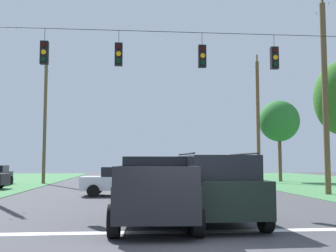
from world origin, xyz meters
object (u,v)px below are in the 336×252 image
(overhead_signal_span, at_px, (160,100))
(pickup_truck, at_px, (155,191))
(suv_black, at_px, (214,187))
(utility_pole_far_right, at_px, (258,120))
(tree_roadside_left, at_px, (279,121))
(utility_pole_mid_right, at_px, (325,95))
(distant_car_crossing_white, at_px, (122,181))
(utility_pole_far_left, at_px, (45,114))

(overhead_signal_span, xyz_separation_m, pickup_truck, (-0.48, -4.89, -3.36))
(suv_black, relative_size, utility_pole_far_right, 0.43)
(suv_black, bearing_deg, pickup_truck, -175.43)
(utility_pole_far_right, bearing_deg, suv_black, -110.58)
(tree_roadside_left, bearing_deg, suv_black, -114.44)
(pickup_truck, relative_size, tree_roadside_left, 0.75)
(suv_black, bearing_deg, utility_pole_mid_right, 49.56)
(distant_car_crossing_white, relative_size, utility_pole_far_left, 0.38)
(pickup_truck, height_order, suv_black, suv_black)
(overhead_signal_span, relative_size, distant_car_crossing_white, 4.06)
(tree_roadside_left, bearing_deg, utility_pole_far_left, -175.29)
(overhead_signal_span, bearing_deg, suv_black, -75.19)
(utility_pole_mid_right, height_order, utility_pole_far_left, utility_pole_far_left)
(overhead_signal_span, bearing_deg, utility_pole_mid_right, 27.58)
(utility_pole_far_left, relative_size, tree_roadside_left, 1.55)
(distant_car_crossing_white, xyz_separation_m, tree_roadside_left, (13.89, 13.99, 4.68))
(utility_pole_mid_right, bearing_deg, tree_roadside_left, 79.49)
(overhead_signal_span, relative_size, utility_pole_mid_right, 1.55)
(distant_car_crossing_white, height_order, utility_pole_far_right, utility_pole_far_right)
(suv_black, height_order, distant_car_crossing_white, suv_black)
(utility_pole_mid_right, distance_m, utility_pole_far_left, 21.94)
(distant_car_crossing_white, height_order, utility_pole_far_left, utility_pole_far_left)
(distant_car_crossing_white, distance_m, utility_pole_mid_right, 12.18)
(utility_pole_far_right, bearing_deg, utility_pole_far_left, -177.90)
(overhead_signal_span, xyz_separation_m, distant_car_crossing_white, (-1.66, 5.43, -3.54))
(overhead_signal_span, xyz_separation_m, utility_pole_far_left, (-8.30, 17.72, 1.36))
(utility_pole_mid_right, bearing_deg, distant_car_crossing_white, 177.79)
(suv_black, xyz_separation_m, distant_car_crossing_white, (-2.91, 10.18, -0.27))
(distant_car_crossing_white, xyz_separation_m, utility_pole_mid_right, (11.22, -0.43, 4.72))
(pickup_truck, height_order, utility_pole_far_left, utility_pole_far_left)
(distant_car_crossing_white, bearing_deg, utility_pole_mid_right, -2.21)
(overhead_signal_span, height_order, suv_black, overhead_signal_span)
(pickup_truck, bearing_deg, utility_pole_mid_right, 44.54)
(pickup_truck, xyz_separation_m, distant_car_crossing_white, (-1.17, 10.32, -0.18))
(tree_roadside_left, bearing_deg, distant_car_crossing_white, -134.81)
(pickup_truck, distance_m, suv_black, 1.75)
(suv_black, height_order, utility_pole_far_right, utility_pole_far_right)
(utility_pole_mid_right, xyz_separation_m, tree_roadside_left, (2.67, 14.42, -0.03))
(suv_black, relative_size, utility_pole_mid_right, 0.43)
(distant_car_crossing_white, bearing_deg, overhead_signal_span, -73.03)
(overhead_signal_span, bearing_deg, tree_roadside_left, 57.77)
(utility_pole_far_right, xyz_separation_m, tree_roadside_left, (2.29, 1.02, -0.03))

